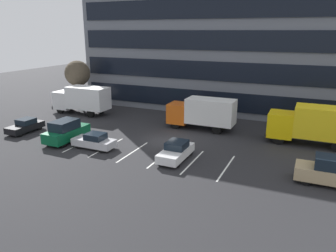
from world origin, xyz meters
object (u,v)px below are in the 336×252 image
object	(u,v)px
box_truck_orange	(202,112)
bare_tree	(78,73)
sedan_white	(176,151)
suv_tan	(331,171)
sedan_silver	(94,141)
suv_forest	(66,131)
box_truck_white	(82,99)
box_truck_yellow_all	(314,124)
sedan_black	(25,126)

from	to	relation	value
box_truck_orange	bare_tree	world-z (taller)	bare_tree
sedan_white	suv_tan	size ratio (longest dim) A/B	0.95
sedan_silver	suv_forest	bearing A→B (deg)	173.01
box_truck_white	box_truck_orange	world-z (taller)	box_truck_white
box_truck_orange	sedan_white	size ratio (longest dim) A/B	1.73
suv_forest	sedan_silver	size ratio (longest dim) A/B	1.20
suv_forest	sedan_white	bearing A→B (deg)	0.67
sedan_silver	box_truck_yellow_all	bearing A→B (deg)	26.75
sedan_white	suv_tan	distance (m)	11.51
sedan_black	suv_forest	size ratio (longest dim) A/B	0.84
sedan_white	bare_tree	size ratio (longest dim) A/B	0.66
sedan_white	sedan_silver	size ratio (longest dim) A/B	1.08
box_truck_white	bare_tree	world-z (taller)	bare_tree
sedan_white	bare_tree	world-z (taller)	bare_tree
suv_tan	sedan_black	xyz separation A→B (m)	(-28.90, 0.29, -0.31)
box_truck_orange	sedan_silver	size ratio (longest dim) A/B	1.86
suv_forest	box_truck_white	bearing A→B (deg)	120.41
suv_forest	bare_tree	world-z (taller)	bare_tree
box_truck_white	sedan_silver	xyz separation A→B (m)	(9.08, -9.79, -1.32)
box_truck_yellow_all	box_truck_orange	bearing A→B (deg)	177.10
sedan_white	sedan_silver	world-z (taller)	sedan_white
box_truck_orange	sedan_black	xyz separation A→B (m)	(-16.59, -8.60, -1.25)
suv_tan	sedan_white	bearing A→B (deg)	-179.18
box_truck_yellow_all	bare_tree	size ratio (longest dim) A/B	1.24
box_truck_white	sedan_silver	world-z (taller)	box_truck_white
box_truck_yellow_all	suv_tan	world-z (taller)	box_truck_yellow_all
box_truck_yellow_all	suv_tan	distance (m)	8.51
suv_tan	sedan_black	bearing A→B (deg)	179.42
sedan_white	sedan_silver	distance (m)	7.83
suv_tan	sedan_silver	distance (m)	19.33
sedan_white	sedan_black	size ratio (longest dim) A/B	1.07
box_truck_orange	suv_tan	distance (m)	15.22
box_truck_orange	sedan_black	world-z (taller)	box_truck_orange
box_truck_orange	suv_tan	size ratio (longest dim) A/B	1.65
suv_tan	box_truck_orange	bearing A→B (deg)	144.16
sedan_black	bare_tree	size ratio (longest dim) A/B	0.62
box_truck_white	box_truck_yellow_all	bearing A→B (deg)	-1.52
box_truck_white	box_truck_orange	bearing A→B (deg)	-0.57
sedan_white	suv_tan	bearing A→B (deg)	0.82
bare_tree	box_truck_yellow_all	bearing A→B (deg)	-6.97
box_truck_orange	box_truck_yellow_all	xyz separation A→B (m)	(11.00, -0.56, 0.15)
suv_forest	sedan_silver	world-z (taller)	suv_forest
sedan_silver	sedan_white	bearing A→B (deg)	4.20
box_truck_orange	bare_tree	bearing A→B (deg)	170.70
box_truck_orange	sedan_white	bearing A→B (deg)	-84.92
bare_tree	sedan_white	bearing A→B (deg)	-31.64
sedan_black	sedan_white	bearing A→B (deg)	-1.50
suv_tan	suv_forest	bearing A→B (deg)	-179.25
box_truck_white	sedan_black	distance (m)	8.88
sedan_black	suv_forest	xyz separation A→B (m)	(6.00, -0.59, 0.36)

